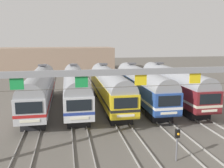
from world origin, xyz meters
name	(u,v)px	position (x,y,z in m)	size (l,w,h in m)	color
ground_plane	(109,106)	(0.00, 0.00, 0.00)	(160.00, 160.00, 0.00)	#5B564F
track_bed	(94,83)	(0.00, 17.00, 0.07)	(18.86, 70.00, 0.15)	gray
commuter_train_stainless	(40,88)	(-8.68, 0.00, 2.69)	(2.88, 18.06, 5.05)	#B2B5BA
commuter_train_silver	(75,87)	(-4.34, 0.00, 2.69)	(2.88, 18.06, 5.05)	silver
commuter_train_yellow	(109,85)	(0.00, 0.00, 2.69)	(2.88, 18.06, 5.05)	gold
commuter_train_blue	(142,84)	(4.34, 0.00, 2.69)	(2.88, 18.06, 5.05)	#284C9E
commuter_train_maroon	(172,83)	(8.68, 0.00, 2.69)	(2.88, 18.06, 5.05)	maroon
catenary_gantry	(141,85)	(0.00, -13.50, 5.27)	(22.60, 0.44, 6.97)	gray
yard_signal_mast	(177,138)	(2.17, -15.45, 1.70)	(0.28, 0.35, 2.42)	#59595E
maintenance_building	(57,59)	(-7.77, 37.66, 3.13)	(29.92, 10.00, 6.26)	gray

